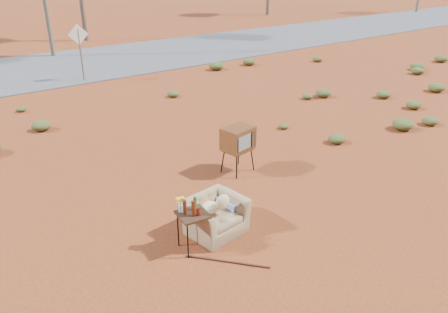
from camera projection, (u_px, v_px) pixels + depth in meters
ground at (249, 233)px, 7.76m from camera, size 140.00×140.00×0.00m
highway at (25, 72)px, 18.68m from camera, size 140.00×7.00×0.04m
armchair at (217, 210)px, 7.70m from camera, size 1.22×0.87×0.86m
tv_unit at (238, 139)px, 9.68m from camera, size 0.75×0.64×1.07m
side_table at (190, 212)px, 7.07m from camera, size 0.53×0.53×0.96m
rusty_bar at (228, 261)px, 7.00m from camera, size 0.92×1.07×0.04m
road_sign at (79, 43)px, 16.69m from camera, size 0.78×0.06×2.19m
scrub_patch at (105, 155)px, 10.46m from camera, size 17.49×8.07×0.33m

